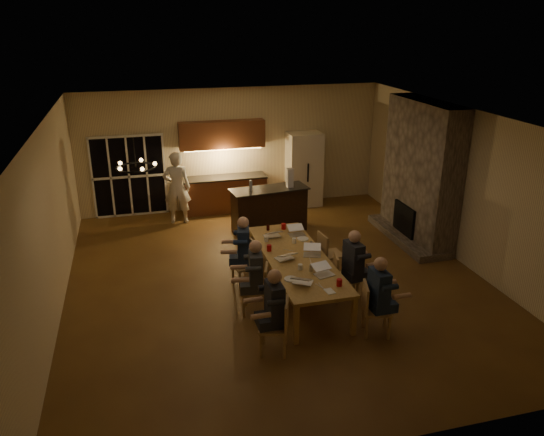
{
  "coord_description": "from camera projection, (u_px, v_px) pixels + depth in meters",
  "views": [
    {
      "loc": [
        -2.48,
        -9.06,
        4.91
      ],
      "look_at": [
        -0.01,
        0.3,
        1.2
      ],
      "focal_mm": 35.0,
      "sensor_mm": 36.0,
      "label": 1
    }
  ],
  "objects": [
    {
      "name": "mug_mid",
      "position": [
        294.0,
        241.0,
        10.33
      ],
      "size": [
        0.08,
        0.08,
        0.1
      ],
      "primitive_type": "cylinder",
      "color": "white",
      "rests_on": "dining_table"
    },
    {
      "name": "person_right_mid",
      "position": [
        353.0,
        266.0,
        9.52
      ],
      "size": [
        0.68,
        0.68,
        1.38
      ],
      "primitive_type": null,
      "rotation": [
        0.0,
        0.0,
        1.71
      ],
      "color": "#22232C",
      "rests_on": "ground"
    },
    {
      "name": "chair_right_far",
      "position": [
        331.0,
        254.0,
        10.61
      ],
      "size": [
        0.48,
        0.48,
        0.89
      ],
      "primitive_type": null,
      "rotation": [
        0.0,
        0.0,
        1.67
      ],
      "color": "tan",
      "rests_on": "ground"
    },
    {
      "name": "chair_left_far",
      "position": [
        245.0,
        265.0,
        10.13
      ],
      "size": [
        0.52,
        0.52,
        0.89
      ],
      "primitive_type": null,
      "rotation": [
        0.0,
        0.0,
        -1.38
      ],
      "color": "tan",
      "rests_on": "ground"
    },
    {
      "name": "back_wall",
      "position": [
        232.0,
        149.0,
        14.04
      ],
      "size": [
        8.0,
        0.04,
        3.2
      ],
      "primitive_type": "cube",
      "color": "beige",
      "rests_on": "ground"
    },
    {
      "name": "redcup_near",
      "position": [
        339.0,
        283.0,
        8.69
      ],
      "size": [
        0.09,
        0.09,
        0.12
      ],
      "primitive_type": "cylinder",
      "color": "#BA0C10",
      "rests_on": "dining_table"
    },
    {
      "name": "dining_table",
      "position": [
        296.0,
        275.0,
        9.88
      ],
      "size": [
        1.1,
        3.29,
        0.75
      ],
      "primitive_type": "cube",
      "color": "tan",
      "rests_on": "ground"
    },
    {
      "name": "redcup_far",
      "position": [
        284.0,
        226.0,
        11.0
      ],
      "size": [
        0.1,
        0.1,
        0.12
      ],
      "primitive_type": "cylinder",
      "color": "#BA0C10",
      "rests_on": "dining_table"
    },
    {
      "name": "redcup_mid",
      "position": [
        269.0,
        248.0,
        9.98
      ],
      "size": [
        0.09,
        0.09,
        0.12
      ],
      "primitive_type": "cylinder",
      "color": "#BA0C10",
      "rests_on": "dining_table"
    },
    {
      "name": "plate_left",
      "position": [
        291.0,
        279.0,
        8.91
      ],
      "size": [
        0.23,
        0.23,
        0.02
      ],
      "primitive_type": "cylinder",
      "color": "white",
      "rests_on": "dining_table"
    },
    {
      "name": "french_doors",
      "position": [
        129.0,
        177.0,
        13.55
      ],
      "size": [
        1.86,
        0.08,
        2.1
      ],
      "primitive_type": "cube",
      "color": "black",
      "rests_on": "ground"
    },
    {
      "name": "laptop_f",
      "position": [
        297.0,
        230.0,
        10.69
      ],
      "size": [
        0.32,
        0.28,
        0.23
      ],
      "primitive_type": null,
      "rotation": [
        0.0,
        0.0,
        0.0
      ],
      "color": "silver",
      "rests_on": "dining_table"
    },
    {
      "name": "can_silver",
      "position": [
        311.0,
        268.0,
        9.18
      ],
      "size": [
        0.06,
        0.06,
        0.12
      ],
      "primitive_type": "cylinder",
      "color": "#B2B2B7",
      "rests_on": "dining_table"
    },
    {
      "name": "mug_front",
      "position": [
        300.0,
        267.0,
        9.25
      ],
      "size": [
        0.08,
        0.08,
        0.1
      ],
      "primitive_type": "cylinder",
      "color": "white",
      "rests_on": "dining_table"
    },
    {
      "name": "person_left_mid",
      "position": [
        256.0,
        277.0,
        9.12
      ],
      "size": [
        0.68,
        0.68,
        1.38
      ],
      "primitive_type": null,
      "rotation": [
        0.0,
        0.0,
        -1.72
      ],
      "color": "#393F43",
      "rests_on": "ground"
    },
    {
      "name": "bar_island",
      "position": [
        269.0,
        210.0,
        12.72
      ],
      "size": [
        1.91,
        0.88,
        1.08
      ],
      "primitive_type": "cube",
      "rotation": [
        0.0,
        0.0,
        0.11
      ],
      "color": "black",
      "rests_on": "ground"
    },
    {
      "name": "right_wall",
      "position": [
        465.0,
        187.0,
        10.91
      ],
      "size": [
        0.04,
        9.0,
        3.2
      ],
      "primitive_type": "cube",
      "color": "beige",
      "rests_on": "ground"
    },
    {
      "name": "chair_left_mid",
      "position": [
        255.0,
        289.0,
        9.23
      ],
      "size": [
        0.55,
        0.55,
        0.89
      ],
      "primitive_type": null,
      "rotation": [
        0.0,
        0.0,
        -1.89
      ],
      "color": "tan",
      "rests_on": "ground"
    },
    {
      "name": "bar_blender",
      "position": [
        290.0,
        178.0,
        12.55
      ],
      "size": [
        0.15,
        0.15,
        0.45
      ],
      "primitive_type": "cube",
      "rotation": [
        0.0,
        0.0,
        0.05
      ],
      "color": "silver",
      "rests_on": "bar_island"
    },
    {
      "name": "chair_right_near",
      "position": [
        377.0,
        309.0,
        8.6
      ],
      "size": [
        0.54,
        0.54,
        0.89
      ],
      "primitive_type": null,
      "rotation": [
        0.0,
        0.0,
        1.3
      ],
      "color": "tan",
      "rests_on": "ground"
    },
    {
      "name": "plate_far",
      "position": [
        303.0,
        239.0,
        10.52
      ],
      "size": [
        0.23,
        0.23,
        0.02
      ],
      "primitive_type": "cylinder",
      "color": "white",
      "rests_on": "dining_table"
    },
    {
      "name": "laptop_d",
      "position": [
        312.0,
        250.0,
        9.78
      ],
      "size": [
        0.39,
        0.37,
        0.23
      ],
      "primitive_type": null,
      "rotation": [
        0.0,
        0.0,
        -0.33
      ],
      "color": "silver",
      "rests_on": "dining_table"
    },
    {
      "name": "person_left_far",
      "position": [
        244.0,
        251.0,
        10.15
      ],
      "size": [
        0.71,
        0.71,
        1.38
      ],
      "primitive_type": null,
      "rotation": [
        0.0,
        0.0,
        -1.78
      ],
      "color": "#1C2B47",
      "rests_on": "ground"
    },
    {
      "name": "can_right",
      "position": [
        312.0,
        245.0,
        10.11
      ],
      "size": [
        0.06,
        0.06,
        0.12
      ],
      "primitive_type": "cylinder",
      "color": "#B2B2B7",
      "rests_on": "dining_table"
    },
    {
      "name": "laptop_a",
      "position": [
        303.0,
        276.0,
        8.77
      ],
      "size": [
        0.42,
        0.41,
        0.23
      ],
      "primitive_type": null,
      "rotation": [
        0.0,
        0.0,
        2.57
      ],
      "color": "silver",
      "rests_on": "dining_table"
    },
    {
      "name": "chandelier",
      "position": [
        136.0,
        167.0,
        8.04
      ],
      "size": [
        0.6,
        0.6,
        0.03
      ],
      "primitive_type": "torus",
      "color": "black",
      "rests_on": "ceiling"
    },
    {
      "name": "fireplace",
      "position": [
        421.0,
        172.0,
        11.92
      ],
      "size": [
        0.58,
        2.5,
        3.2
      ],
      "primitive_type": "cube",
      "color": "#73665A",
      "rests_on": "ground"
    },
    {
      "name": "plate_near",
      "position": [
        324.0,
        267.0,
        9.33
      ],
      "size": [
        0.25,
        0.25,
        0.02
      ],
      "primitive_type": "cylinder",
      "color": "white",
      "rests_on": "dining_table"
    },
    {
      "name": "laptop_b",
      "position": [
        325.0,
        269.0,
        9.03
      ],
      "size": [
        0.38,
        0.35,
        0.23
      ],
      "primitive_type": null,
      "rotation": [
        0.0,
        0.0,
        0.23
      ],
      "color": "silver",
      "rests_on": "dining_table"
    },
    {
      "name": "left_wall",
      "position": [
        49.0,
        223.0,
        9.0
      ],
      "size": [
        0.04,
        9.0,
        3.2
      ],
      "primitive_type": "cube",
      "color": "beige",
      "rests_on": "ground"
    },
    {
      "name": "chair_left_near",
      "position": [
        273.0,
        326.0,
        8.13
      ],
      "size": [
        0.56,
        0.56,
        0.89
      ],
      "primitive_type": null,
      "rotation": [
        0.0,
        0.0,
        -1.91
      ],
      "color": "tan",
      "rests_on": "ground"
    },
    {
      "name": "laptop_c",
      "position": [
        284.0,
        253.0,
        9.64
      ],
      "size": [
        0.38,
        0.36,
        0.23
      ],
      "primitive_type": null,
      "rotation": [
        0.0,
        0.0,
        3.42
      ],
      "color": "silver",
      "rests_on": "dining_table"
    },
    {
      "name": "refrigerator",
      "position": [
        304.0,
        169.0,
        14.37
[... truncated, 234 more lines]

